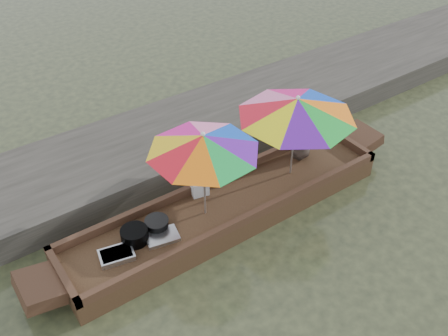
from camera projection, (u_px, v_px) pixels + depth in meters
water at (227, 218)px, 8.41m from camera, size 80.00×80.00×0.00m
dock at (162, 144)px, 9.67m from camera, size 22.00×2.20×0.50m
boat_hull at (227, 210)px, 8.30m from camera, size 5.70×1.20×0.35m
cooking_pot at (134, 235)px, 7.45m from camera, size 0.41×0.41×0.22m
tray_crayfish at (117, 255)px, 7.22m from camera, size 0.56×0.44×0.09m
tray_scallop at (162, 237)px, 7.53m from camera, size 0.56×0.44×0.06m
charcoal_grill at (157, 225)px, 7.66m from camera, size 0.35×0.35×0.17m
supply_bag at (199, 187)px, 8.29m from camera, size 0.32×0.28×0.26m
vendor at (303, 132)px, 8.88m from camera, size 0.59×0.48×1.04m
umbrella_bow at (204, 175)px, 7.52m from camera, size 2.14×2.14×1.55m
umbrella_stern at (294, 136)px, 8.33m from camera, size 2.30×2.30×1.55m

